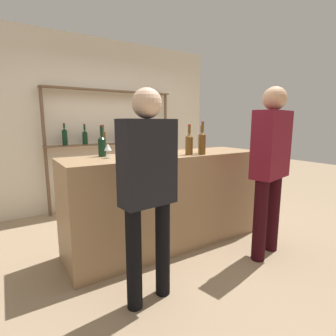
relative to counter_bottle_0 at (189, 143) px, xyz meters
The scene contains 13 objects.
ground_plane 1.24m from the counter_bottle_0, 132.33° to the left, with size 16.00×16.00×0.00m, color #9E8466.
bar_counter 0.71m from the counter_bottle_0, 132.33° to the left, with size 2.37×0.69×1.08m, color #997551.
back_wall 2.14m from the counter_bottle_0, 94.43° to the left, with size 3.97×0.12×2.80m, color beige.
back_shelf 1.95m from the counter_bottle_0, 95.05° to the left, with size 2.17×0.18×1.97m.
counter_bottle_0 is the anchor object (origin of this frame).
counter_bottle_1 0.15m from the counter_bottle_0, 21.74° to the right, with size 0.08×0.08×0.37m.
counter_bottle_2 0.23m from the counter_bottle_0, 14.24° to the left, with size 0.07×0.07×0.33m.
counter_bottle_3 0.95m from the counter_bottle_0, 156.31° to the left, with size 0.08×0.08×0.33m.
wine_glass 0.89m from the counter_bottle_0, 165.63° to the left, with size 0.08×0.08×0.15m.
ice_bucket 0.54m from the counter_bottle_0, 140.30° to the left, with size 0.23×0.23×0.20m.
cork_jar 0.33m from the counter_bottle_0, 121.95° to the left, with size 0.13×0.13×0.14m.
customer_right 0.88m from the counter_bottle_0, 47.18° to the right, with size 0.54×0.33×1.80m.
customer_left 1.08m from the counter_bottle_0, 144.08° to the right, with size 0.45×0.24×1.69m.
Camera 1 is at (-1.60, -2.52, 1.44)m, focal length 28.00 mm.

